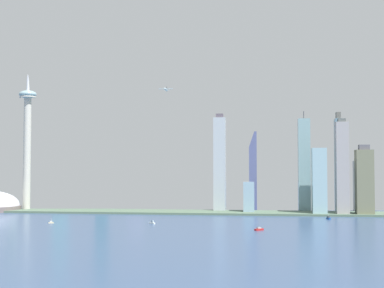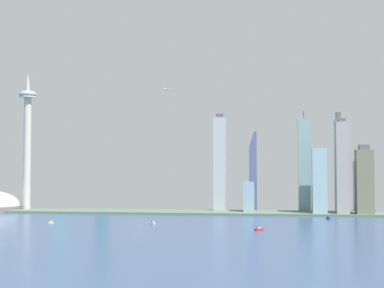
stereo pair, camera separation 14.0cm
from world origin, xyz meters
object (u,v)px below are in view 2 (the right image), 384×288
object	(u,v)px
skyscraper_5	(319,182)
skyscraper_8	(253,171)
skyscraper_1	(220,177)
skyscraper_7	(364,182)
skyscraper_3	(135,184)
skyscraper_10	(13,166)
skyscraper_0	(342,168)
boat_0	(328,218)
airplane	(166,89)
skyscraper_11	(220,164)
skyscraper_4	(304,165)
skyscraper_12	(249,198)
boat_2	(51,222)
skyscraper_6	(361,185)
skyscraper_9	(339,164)
skyscraper_2	(61,171)
boat_1	(259,229)
skyscraper_13	(102,168)
boat_3	(152,223)
observation_tower	(27,129)

from	to	relation	value
skyscraper_5	skyscraper_8	xyz separation A→B (m)	(-110.32, 89.47, 17.17)
skyscraper_1	skyscraper_7	world-z (taller)	skyscraper_1
skyscraper_3	skyscraper_5	distance (m)	356.36
skyscraper_1	skyscraper_10	world-z (taller)	skyscraper_10
skyscraper_0	skyscraper_3	size ratio (longest dim) A/B	1.57
skyscraper_0	boat_0	bearing A→B (deg)	-113.13
skyscraper_10	airplane	size ratio (longest dim) A/B	6.24
skyscraper_3	airplane	bearing A→B (deg)	-52.24
skyscraper_5	skyscraper_11	bearing A→B (deg)	164.94
skyscraper_4	skyscraper_11	bearing A→B (deg)	-171.66
skyscraper_7	skyscraper_12	xyz separation A→B (m)	(-187.20, 26.14, -28.14)
airplane	boat_2	bearing A→B (deg)	-34.02
skyscraper_6	skyscraper_9	xyz separation A→B (m)	(-44.16, -42.09, 36.43)
skyscraper_0	skyscraper_2	world-z (taller)	skyscraper_0
skyscraper_5	boat_2	size ratio (longest dim) A/B	15.08
skyscraper_4	skyscraper_5	size ratio (longest dim) A/B	1.62
skyscraper_1	boat_0	xyz separation A→B (m)	(178.42, -166.52, -59.11)
skyscraper_8	boat_1	xyz separation A→B (m)	(14.63, -325.69, -70.81)
skyscraper_5	skyscraper_9	xyz separation A→B (m)	(38.82, 55.94, 28.65)
skyscraper_7	skyscraper_1	bearing A→B (deg)	158.10
skyscraper_1	skyscraper_5	size ratio (longest dim) A/B	1.10
skyscraper_4	boat_2	bearing A→B (deg)	-145.39
airplane	skyscraper_13	bearing A→B (deg)	-113.94
skyscraper_10	skyscraper_3	bearing A→B (deg)	7.52
skyscraper_11	boat_2	xyz separation A→B (m)	(-217.24, -230.50, -83.37)
airplane	skyscraper_2	bearing A→B (deg)	-111.21
skyscraper_8	boat_2	xyz separation A→B (m)	(-274.71, -274.82, -71.10)
skyscraper_8	skyscraper_13	bearing A→B (deg)	-175.24
boat_1	airplane	bearing A→B (deg)	80.56
skyscraper_5	skyscraper_4	bearing A→B (deg)	106.31
skyscraper_9	boat_0	distance (m)	155.70
skyscraper_3	boat_2	bearing A→B (deg)	-99.02
skyscraper_12	skyscraper_13	bearing A→B (deg)	170.87
airplane	skyscraper_8	bearing A→B (deg)	115.17
skyscraper_9	airplane	xyz separation A→B (m)	(-298.29, -42.27, 130.84)
skyscraper_0	skyscraper_13	size ratio (longest dim) A/B	0.99
skyscraper_8	skyscraper_13	size ratio (longest dim) A/B	0.90
skyscraper_5	skyscraper_6	world-z (taller)	skyscraper_5
skyscraper_3	skyscraper_11	xyz separation A→B (m)	(169.64, -69.18, 37.17)
skyscraper_6	boat_2	distance (m)	549.06
skyscraper_11	skyscraper_12	xyz separation A→B (m)	(51.86, -22.69, -57.70)
skyscraper_6	boat_0	world-z (taller)	skyscraper_6
skyscraper_11	boat_1	size ratio (longest dim) A/B	14.83
skyscraper_4	skyscraper_8	bearing A→B (deg)	166.01
boat_3	skyscraper_4	bearing A→B (deg)	-94.45
skyscraper_3	skyscraper_8	size ratio (longest dim) A/B	0.70
skyscraper_6	boat_2	bearing A→B (deg)	-148.81
skyscraper_4	boat_3	size ratio (longest dim) A/B	19.43
skyscraper_6	skyscraper_13	world-z (taller)	skyscraper_13
observation_tower	boat_3	bearing A→B (deg)	-36.10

